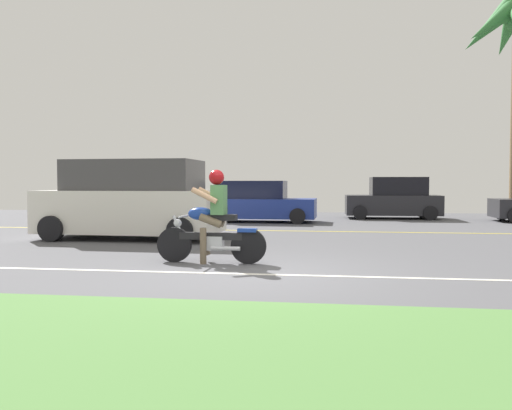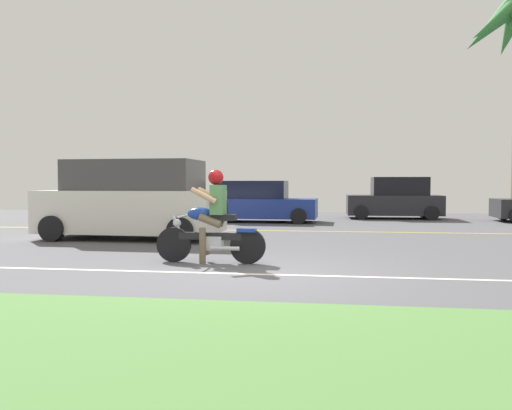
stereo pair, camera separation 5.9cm
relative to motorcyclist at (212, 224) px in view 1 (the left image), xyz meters
name	(u,v)px [view 1 (the left image)]	position (x,y,z in m)	size (l,w,h in m)	color
ground	(273,251)	(0.88, 2.00, -0.73)	(56.00, 30.00, 0.04)	#545459
grass_median	(177,355)	(0.88, -5.10, -0.68)	(56.00, 3.80, 0.06)	#548442
lane_line_near	(251,274)	(0.88, -1.06, -0.71)	(50.40, 0.12, 0.01)	silver
lane_line_far	(289,231)	(0.88, 6.54, -0.71)	(50.40, 0.12, 0.01)	yellow
motorcyclist	(212,224)	(0.00, 0.00, 0.00)	(2.01, 0.66, 1.68)	black
suv_nearby	(133,201)	(-2.98, 3.81, 0.27)	(4.83, 2.37, 2.03)	white
parked_car_0	(124,201)	(-6.54, 11.93, -0.03)	(4.56, 2.18, 1.43)	silver
parked_car_1	(258,203)	(-0.59, 10.17, 0.00)	(4.19, 2.03, 1.53)	navy
parked_car_2	(394,199)	(4.66, 12.81, 0.07)	(3.77, 2.03, 1.69)	#232328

